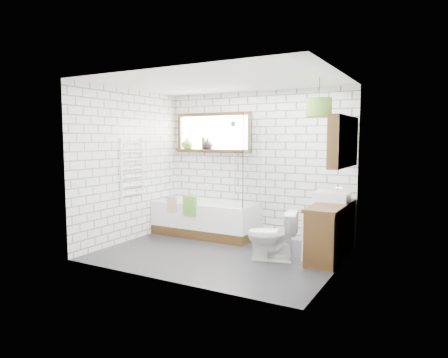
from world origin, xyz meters
The scene contains 22 objects.
floor centered at (0.00, 0.00, -0.01)m, with size 3.40×2.60×0.01m, color black.
ceiling centered at (0.00, 0.00, 2.50)m, with size 3.40×2.60×0.01m, color white.
wall_back centered at (0.00, 1.30, 1.25)m, with size 3.40×0.01×2.50m, color white.
wall_front centered at (0.00, -1.30, 1.25)m, with size 3.40×0.01×2.50m, color white.
wall_left centered at (-1.70, 0.00, 1.25)m, with size 0.01×2.60×2.50m, color white.
wall_right centered at (1.70, 0.00, 1.25)m, with size 0.01×2.60×2.50m, color white.
window centered at (-0.85, 1.26, 1.80)m, with size 1.52×0.16×0.68m, color #331F0E.
towel_radiator centered at (-1.66, 0.00, 1.20)m, with size 0.06×0.52×1.00m, color white.
mirror_cabinet centered at (1.62, 0.60, 1.65)m, with size 0.16×1.20×0.70m, color #331F0E.
shower_riser centered at (-0.40, 1.26, 1.35)m, with size 0.02×0.02×1.30m, color silver.
bathtub centered at (-0.78, 0.90, 0.30)m, with size 1.83×0.81×0.59m, color white.
shower_screen centered at (0.12, 0.90, 1.34)m, with size 0.02×0.72×1.50m, color white.
towel_green centered at (-0.85, 0.49, 0.57)m, with size 0.24×0.07×0.33m, color #538929.
towel_beige centered at (-1.21, 0.49, 0.57)m, with size 0.20×0.05×0.26m, color tan.
vanity centered at (1.48, 0.62, 0.38)m, with size 0.43×1.34×0.77m, color #331F0E.
basin centered at (1.42, 0.87, 0.84)m, with size 0.49×0.43×0.14m, color white.
tap centered at (1.58, 0.87, 0.90)m, with size 0.03×0.03×0.17m, color silver.
toilet centered at (0.80, 0.08, 0.35)m, with size 0.69×0.39×0.70m, color white.
vase_olive centered at (-1.39, 1.23, 1.59)m, with size 0.22×0.22×0.23m, color #5A8E2B.
vase_dark centered at (-0.95, 1.23, 1.58)m, with size 0.20×0.20×0.21m, color black.
bottle centered at (-1.04, 1.23, 1.59)m, with size 0.07×0.07×0.22m, color #5A8E2B.
pendant centered at (1.37, 0.26, 2.10)m, with size 0.33×0.33×0.25m, color #538929.
Camera 1 is at (2.86, -5.00, 1.69)m, focal length 32.00 mm.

